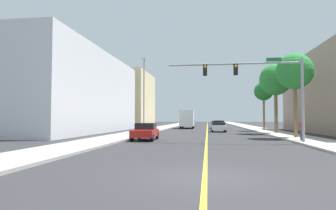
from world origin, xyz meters
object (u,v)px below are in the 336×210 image
object	(u,v)px
car_black	(218,125)
car_green	(216,124)
palm_near	(295,72)
delivery_truck	(187,119)
car_red	(145,131)
pedestrian	(302,130)
palm_far	(264,92)
car_white	(219,127)
traffic_signal_mast	(259,80)
street_lamp	(144,92)
palm_mid	(275,80)

from	to	relation	value
car_black	car_green	world-z (taller)	car_black
palm_near	delivery_truck	distance (m)	27.94
car_red	pedestrian	bearing A→B (deg)	175.56
palm_near	delivery_truck	bearing A→B (deg)	115.19
palm_far	car_white	world-z (taller)	palm_far
car_black	traffic_signal_mast	bearing A→B (deg)	-86.06
street_lamp	delivery_truck	bearing A→B (deg)	80.26
car_black	pedestrian	world-z (taller)	pedestrian
car_white	pedestrian	distance (m)	17.33
street_lamp	palm_mid	size ratio (longest dim) A/B	1.06
traffic_signal_mast	car_white	world-z (taller)	traffic_signal_mast
car_black	pedestrian	xyz separation A→B (m)	(5.57, -24.43, 0.19)
car_red	car_green	distance (m)	30.77
traffic_signal_mast	street_lamp	bearing A→B (deg)	138.13
car_black	car_red	bearing A→B (deg)	-107.20
street_lamp	car_white	world-z (taller)	street_lamp
palm_mid	car_red	world-z (taller)	palm_mid
palm_mid	delivery_truck	xyz separation A→B (m)	(-11.79, 17.15, -4.73)
traffic_signal_mast	palm_mid	distance (m)	14.18
traffic_signal_mast	palm_far	distance (m)	21.70
delivery_truck	pedestrian	xyz separation A→B (m)	(11.04, -29.10, -0.75)
palm_near	pedestrian	world-z (taller)	palm_near
car_white	delivery_truck	distance (m)	13.83
street_lamp	pedestrian	bearing A→B (deg)	-30.15
palm_near	palm_far	distance (m)	15.63
car_red	pedestrian	world-z (taller)	pedestrian
traffic_signal_mast	car_red	distance (m)	10.23
traffic_signal_mast	delivery_truck	world-z (taller)	traffic_signal_mast
car_black	palm_near	bearing A→B (deg)	-73.52
traffic_signal_mast	car_red	size ratio (longest dim) A/B	2.44
car_red	car_black	world-z (taller)	car_black
street_lamp	palm_far	world-z (taller)	street_lamp
car_white	car_green	size ratio (longest dim) A/B	0.89
street_lamp	car_white	xyz separation A→B (m)	(8.74, 7.85, -4.21)
delivery_truck	car_black	bearing A→B (deg)	-41.46
palm_near	pedestrian	size ratio (longest dim) A/B	4.73
palm_far	car_green	world-z (taller)	palm_far
car_green	traffic_signal_mast	bearing A→B (deg)	-85.28
car_green	street_lamp	bearing A→B (deg)	-111.13
palm_mid	car_green	xyz separation A→B (m)	(-6.55, 18.60, -5.73)
street_lamp	delivery_truck	world-z (taller)	street_lamp
car_red	car_white	size ratio (longest dim) A/B	1.08
street_lamp	palm_mid	xyz separation A→B (m)	(15.33, 3.48, 1.51)
delivery_truck	pedestrian	distance (m)	31.13
car_red	delivery_truck	world-z (taller)	delivery_truck
traffic_signal_mast	palm_near	bearing A→B (deg)	53.42
palm_mid	car_black	xyz separation A→B (m)	(-6.32, 12.48, -5.66)
palm_near	car_green	bearing A→B (deg)	103.81
street_lamp	pedestrian	size ratio (longest dim) A/B	5.30
car_red	car_green	size ratio (longest dim) A/B	0.96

